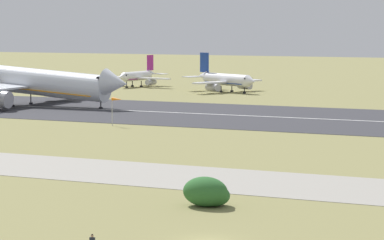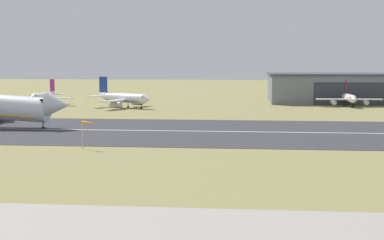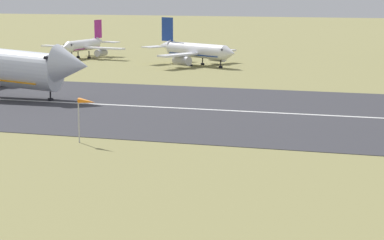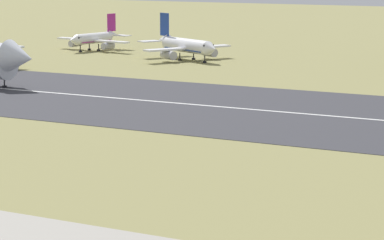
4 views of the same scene
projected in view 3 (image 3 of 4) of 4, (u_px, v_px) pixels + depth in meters
airplane_parked_west at (83, 46)px, 183.60m from camera, size 23.46×17.87×9.11m
airplane_parked_centre at (196, 51)px, 166.32m from camera, size 23.74×21.87×10.43m
windsock_pole at (86, 103)px, 83.50m from camera, size 2.72×1.50×5.19m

